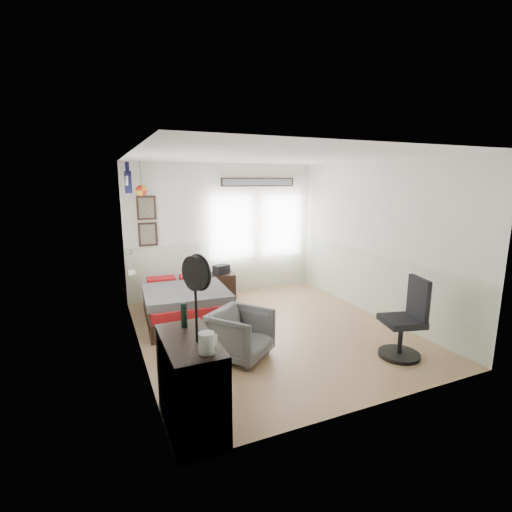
% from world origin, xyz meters
% --- Properties ---
extents(ground_plane, '(4.00, 4.50, 0.01)m').
position_xyz_m(ground_plane, '(0.00, 0.00, -0.01)').
color(ground_plane, '#97774E').
extents(room_shell, '(4.02, 4.52, 2.71)m').
position_xyz_m(room_shell, '(-0.08, 0.19, 1.61)').
color(room_shell, white).
rests_on(room_shell, ground_plane).
extents(wall_decor, '(3.55, 1.32, 1.44)m').
position_xyz_m(wall_decor, '(-1.10, 1.96, 2.10)').
color(wall_decor, '#322118').
rests_on(wall_decor, room_shell).
extents(bed, '(1.41, 1.90, 0.58)m').
position_xyz_m(bed, '(-1.15, 1.06, 0.28)').
color(bed, black).
rests_on(bed, ground_plane).
extents(dresser, '(0.48, 1.00, 0.90)m').
position_xyz_m(dresser, '(-1.74, -1.79, 0.45)').
color(dresser, black).
rests_on(dresser, ground_plane).
extents(armchair, '(1.00, 1.01, 0.66)m').
position_xyz_m(armchair, '(-0.79, -0.65, 0.33)').
color(armchair, '#5E5E5E').
rests_on(armchair, ground_plane).
extents(nightstand, '(0.56, 0.47, 0.51)m').
position_xyz_m(nightstand, '(-0.19, 1.93, 0.25)').
color(nightstand, black).
rests_on(nightstand, ground_plane).
extents(task_chair, '(0.60, 0.60, 1.10)m').
position_xyz_m(task_chair, '(1.26, -1.51, 0.45)').
color(task_chair, black).
rests_on(task_chair, ground_plane).
extents(kettle, '(0.16, 0.14, 0.19)m').
position_xyz_m(kettle, '(-1.67, -2.13, 0.99)').
color(kettle, silver).
rests_on(kettle, dresser).
extents(bottle, '(0.06, 0.06, 0.25)m').
position_xyz_m(bottle, '(-1.71, -1.48, 1.03)').
color(bottle, black).
rests_on(bottle, dresser).
extents(stand_fan, '(0.20, 0.32, 0.82)m').
position_xyz_m(stand_fan, '(-1.67, -1.87, 1.53)').
color(stand_fan, black).
rests_on(stand_fan, dresser).
extents(black_bag, '(0.36, 0.30, 0.18)m').
position_xyz_m(black_bag, '(-0.19, 1.93, 0.60)').
color(black_bag, black).
rests_on(black_bag, nightstand).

